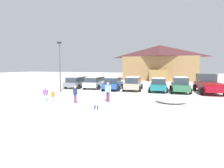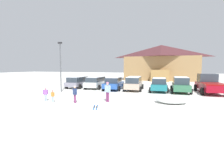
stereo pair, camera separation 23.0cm
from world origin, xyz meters
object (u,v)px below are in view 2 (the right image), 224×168
(skier_teen_in_navy_coat, at_px, (75,93))
(ski_lodge, at_px, (161,62))
(plowed_snow_pile, at_px, (171,99))
(skier_child_in_orange_jacket, at_px, (53,96))
(pickup_truck, at_px, (209,84))
(parked_white_suv, at_px, (96,82))
(parked_teal_hatchback, at_px, (159,85))
(parked_grey_wagon, at_px, (78,82))
(skier_child_in_purple_jacket, at_px, (46,93))
(lamp_post, at_px, (60,64))
(parked_beige_suv, at_px, (134,83))
(parked_green_coupe, at_px, (181,85))
(skier_adult_in_blue_parka, at_px, (108,91))
(parked_blue_hatchback, at_px, (114,83))
(pair_of_skis, at_px, (95,107))

(skier_teen_in_navy_coat, bearing_deg, ski_lodge, 81.61)
(ski_lodge, bearing_deg, plowed_snow_pile, -83.99)
(skier_child_in_orange_jacket, bearing_deg, pickup_truck, 38.34)
(parked_white_suv, height_order, parked_teal_hatchback, parked_teal_hatchback)
(parked_grey_wagon, distance_m, plowed_snow_pile, 14.51)
(parked_white_suv, height_order, skier_child_in_purple_jacket, parked_white_suv)
(skier_teen_in_navy_coat, xyz_separation_m, lamp_post, (-5.06, 5.12, 2.47))
(parked_white_suv, xyz_separation_m, parked_beige_suv, (5.37, -0.17, 0.05))
(parked_green_coupe, height_order, skier_adult_in_blue_parka, parked_green_coupe)
(parked_green_coupe, relative_size, skier_child_in_purple_jacket, 3.97)
(skier_teen_in_navy_coat, height_order, skier_child_in_orange_jacket, skier_teen_in_navy_coat)
(parked_white_suv, xyz_separation_m, parked_blue_hatchback, (2.80, -0.59, -0.05))
(ski_lodge, relative_size, parked_grey_wagon, 3.68)
(skier_adult_in_blue_parka, xyz_separation_m, lamp_post, (-7.40, 3.80, 2.32))
(parked_blue_hatchback, height_order, pair_of_skis, parked_blue_hatchback)
(parked_green_coupe, distance_m, lamp_post, 14.21)
(lamp_post, bearing_deg, parked_beige_suv, 29.16)
(parked_green_coupe, relative_size, skier_adult_in_blue_parka, 2.77)
(skier_adult_in_blue_parka, bearing_deg, pickup_truck, 44.38)
(pickup_truck, distance_m, lamp_post, 17.27)
(skier_child_in_orange_jacket, distance_m, plowed_snow_pile, 9.77)
(parked_teal_hatchback, relative_size, lamp_post, 0.77)
(pickup_truck, bearing_deg, skier_child_in_orange_jacket, -141.66)
(parked_white_suv, bearing_deg, pickup_truck, 1.86)
(parked_white_suv, distance_m, skier_child_in_purple_jacket, 9.79)
(parked_beige_suv, relative_size, pair_of_skis, 2.94)
(ski_lodge, bearing_deg, parked_blue_hatchback, -101.36)
(parked_blue_hatchback, bearing_deg, pair_of_skis, -78.28)
(pickup_truck, bearing_deg, parked_grey_wagon, -177.64)
(skier_adult_in_blue_parka, height_order, plowed_snow_pile, skier_adult_in_blue_parka)
(parked_grey_wagon, bearing_deg, pair_of_skis, -53.58)
(parked_white_suv, xyz_separation_m, skier_teen_in_navy_coat, (2.61, -9.65, -0.08))
(parked_blue_hatchback, bearing_deg, skier_teen_in_navy_coat, -91.23)
(skier_adult_in_blue_parka, bearing_deg, skier_teen_in_navy_coat, -150.61)
(pickup_truck, relative_size, pair_of_skis, 3.63)
(pair_of_skis, bearing_deg, skier_teen_in_navy_coat, 158.52)
(parked_grey_wagon, xyz_separation_m, parked_teal_hatchback, (11.22, -0.09, -0.03))
(pickup_truck, bearing_deg, skier_adult_in_blue_parka, -135.62)
(parked_white_suv, distance_m, parked_teal_hatchback, 8.49)
(parked_green_coupe, distance_m, skier_child_in_orange_jacket, 14.11)
(parked_beige_suv, bearing_deg, ski_lodge, 85.30)
(parked_grey_wagon, height_order, pair_of_skis, parked_grey_wagon)
(parked_teal_hatchback, xyz_separation_m, pair_of_skis, (-3.61, -10.22, -0.81))
(skier_teen_in_navy_coat, distance_m, skier_child_in_purple_jacket, 2.85)
(lamp_post, bearing_deg, parked_white_suv, 61.63)
(parked_white_suv, distance_m, skier_adult_in_blue_parka, 9.69)
(parked_blue_hatchback, height_order, parked_teal_hatchback, parked_teal_hatchback)
(parked_green_coupe, relative_size, skier_child_in_orange_jacket, 4.67)
(ski_lodge, relative_size, parked_blue_hatchback, 3.47)
(skier_teen_in_navy_coat, bearing_deg, parked_white_suv, 105.12)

